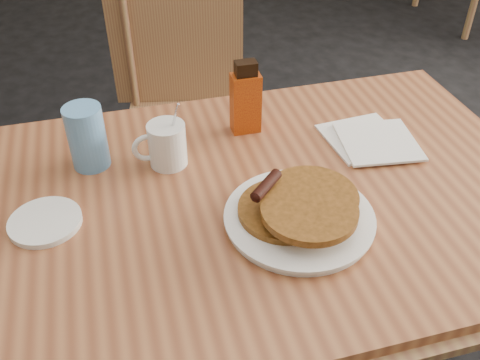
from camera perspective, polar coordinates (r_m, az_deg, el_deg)
The scene contains 8 objects.
main_table at distance 1.14m, azimuth 2.31°, elevation -2.83°, with size 1.28×0.88×0.75m.
chair_main_far at distance 1.82m, azimuth -5.86°, elevation 9.66°, with size 0.53×0.53×0.98m.
pancake_plate at distance 1.03m, azimuth 6.40°, elevation -3.45°, with size 0.29×0.29×0.09m.
coffee_mug at distance 1.17m, azimuth -7.90°, elevation 3.81°, with size 0.12×0.08×0.16m.
syrup_bottle at distance 1.26m, azimuth 0.60°, elevation 8.56°, with size 0.07×0.05×0.18m.
napkin_stack at distance 1.29m, azimuth 13.76°, elevation 4.18°, with size 0.21×0.22×0.01m.
blue_tumbler at distance 1.19m, azimuth -16.01°, elevation 4.42°, with size 0.08×0.08×0.14m, color #5E9DDD.
side_saucer at distance 1.10m, azimuth -20.07°, elevation -4.21°, with size 0.14×0.14×0.01m, color white.
Camera 1 is at (-0.28, -0.76, 1.46)m, focal length 40.00 mm.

